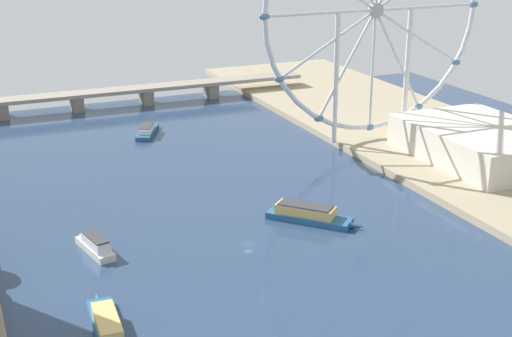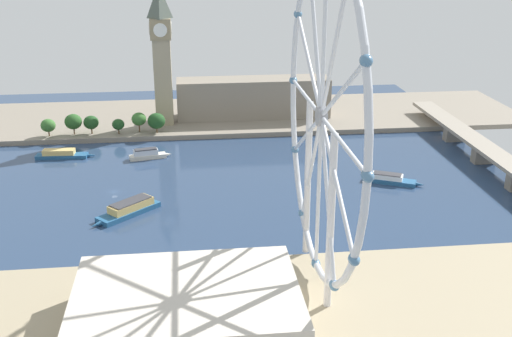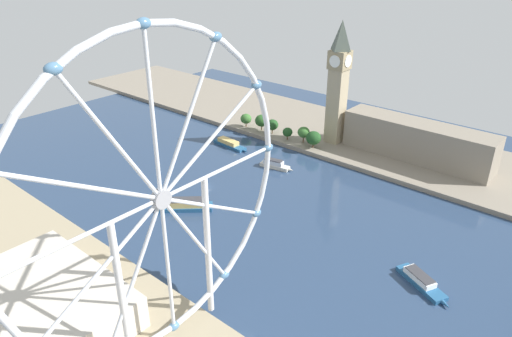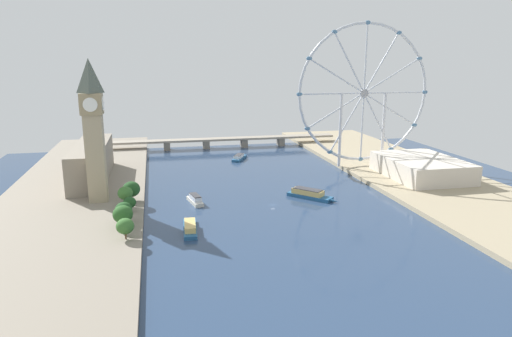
% 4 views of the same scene
% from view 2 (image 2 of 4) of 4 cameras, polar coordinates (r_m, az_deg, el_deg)
% --- Properties ---
extents(ground_plane, '(416.13, 416.13, 0.00)m').
position_cam_2_polar(ground_plane, '(314.07, -12.61, -2.06)').
color(ground_plane, navy).
extents(riverbank_left, '(90.00, 520.00, 3.00)m').
position_cam_2_polar(riverbank_left, '(429.61, -11.11, 4.38)').
color(riverbank_left, gray).
rests_on(riverbank_left, ground_plane).
extents(clock_tower, '(13.42, 13.42, 85.92)m').
position_cam_2_polar(clock_tower, '(400.52, -8.45, 10.18)').
color(clock_tower, tan).
rests_on(clock_tower, riverbank_left).
extents(parliament_block, '(22.00, 99.41, 25.25)m').
position_cam_2_polar(parliament_block, '(419.36, -0.24, 6.38)').
color(parliament_block, gray).
rests_on(parliament_block, riverbank_left).
extents(tree_row_embankment, '(12.78, 73.56, 12.55)m').
position_cam_2_polar(tree_row_embankment, '(393.58, -13.20, 4.08)').
color(tree_row_embankment, '#513823').
rests_on(tree_row_embankment, riverbank_left).
extents(ferris_wheel, '(112.34, 3.20, 114.14)m').
position_cam_2_polar(ferris_wheel, '(206.92, 5.88, 4.49)').
color(ferris_wheel, silver).
rests_on(ferris_wheel, riverbank_right).
extents(riverside_hall, '(49.68, 68.33, 14.03)m').
position_cam_2_polar(riverside_hall, '(198.54, -6.19, -12.50)').
color(riverside_hall, beige).
rests_on(riverside_hall, riverbank_right).
extents(river_bridge, '(228.13, 13.13, 9.86)m').
position_cam_2_polar(river_bridge, '(348.01, 21.15, 0.58)').
color(river_bridge, gray).
rests_on(river_bridge, ground_plane).
extents(tour_boat_0, '(27.80, 29.53, 6.04)m').
position_cam_2_polar(tour_boat_0, '(287.49, -11.32, -3.56)').
color(tour_boat_0, '#235684').
rests_on(tour_boat_0, ground_plane).
extents(tour_boat_1, '(9.37, 23.67, 5.79)m').
position_cam_2_polar(tour_boat_1, '(355.82, -9.68, 1.26)').
color(tour_boat_1, beige).
rests_on(tour_boat_1, ground_plane).
extents(tour_boat_2, '(8.39, 32.91, 4.83)m').
position_cam_2_polar(tour_boat_2, '(368.36, -17.04, 1.23)').
color(tour_boat_2, '#235684').
rests_on(tour_boat_2, ground_plane).
extents(tour_boat_3, '(17.44, 28.96, 4.87)m').
position_cam_2_polar(tour_boat_3, '(323.74, 11.89, -0.94)').
color(tour_boat_3, '#235684').
rests_on(tour_boat_3, ground_plane).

